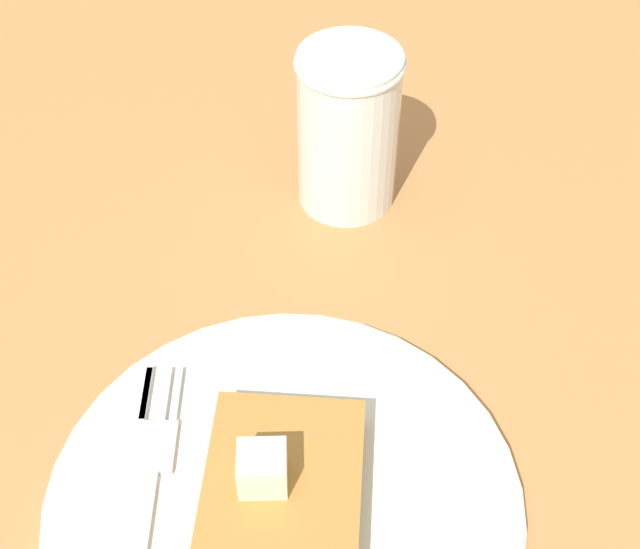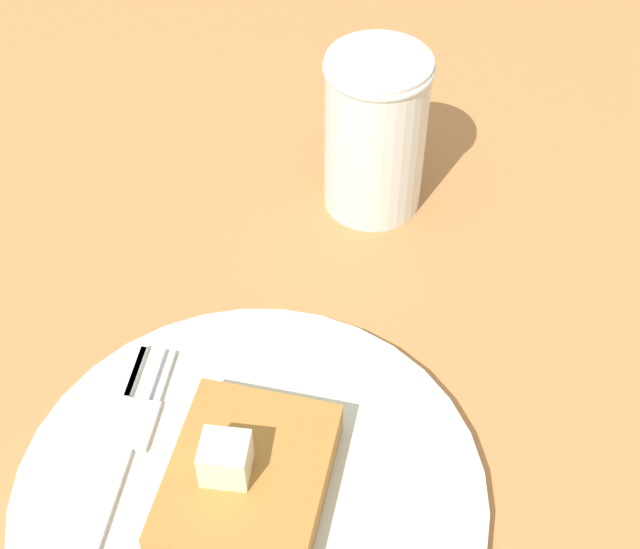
# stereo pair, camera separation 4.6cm
# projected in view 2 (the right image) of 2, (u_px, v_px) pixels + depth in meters

# --- Properties ---
(plate) EXTENTS (0.22, 0.22, 0.01)m
(plate) POSITION_uv_depth(u_px,v_px,m) (250.00, 496.00, 0.42)
(plate) COLOR silver
(plate) RESTS_ON table_surface
(toast_slice_center) EXTENTS (0.08, 0.09, 0.02)m
(toast_slice_center) POSITION_uv_depth(u_px,v_px,m) (248.00, 480.00, 0.41)
(toast_slice_center) COLOR #B17634
(toast_slice_center) RESTS_ON plate
(butter_pat_primary) EXTENTS (0.02, 0.02, 0.02)m
(butter_pat_primary) POSITION_uv_depth(u_px,v_px,m) (225.00, 459.00, 0.39)
(butter_pat_primary) COLOR #F5EEC6
(butter_pat_primary) RESTS_ON toast_slice_center
(fork) EXTENTS (0.04, 0.16, 0.00)m
(fork) POSITION_uv_depth(u_px,v_px,m) (118.00, 466.00, 0.42)
(fork) COLOR silver
(fork) RESTS_ON plate
(syrup_jar) EXTENTS (0.06, 0.06, 0.10)m
(syrup_jar) POSITION_uv_depth(u_px,v_px,m) (375.00, 137.00, 0.53)
(syrup_jar) COLOR #55280D
(syrup_jar) RESTS_ON table_surface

